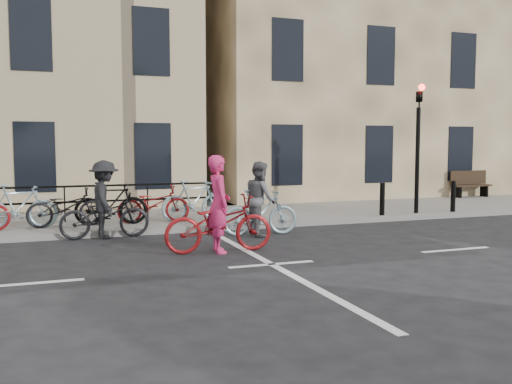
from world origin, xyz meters
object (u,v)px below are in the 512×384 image
object	(u,v)px
traffic_light	(418,132)
cyclist_pink	(219,219)
bench	(470,183)
cyclist_dark	(105,208)
cyclist_grey	(260,206)

from	to	relation	value
traffic_light	cyclist_pink	world-z (taller)	traffic_light
bench	cyclist_dark	size ratio (longest dim) A/B	0.79
bench	cyclist_pink	size ratio (longest dim) A/B	0.73
traffic_light	bench	bearing A→B (deg)	35.25
cyclist_dark	traffic_light	bearing A→B (deg)	-89.88
bench	cyclist_grey	size ratio (longest dim) A/B	0.88
traffic_light	cyclist_dark	bearing A→B (deg)	-177.10
cyclist_pink	cyclist_dark	distance (m)	3.15
bench	cyclist_pink	distance (m)	13.16
cyclist_pink	cyclist_dark	xyz separation A→B (m)	(-1.95, 2.47, 0.03)
cyclist_grey	traffic_light	bearing A→B (deg)	-71.62
cyclist_grey	cyclist_pink	bearing A→B (deg)	142.23
cyclist_dark	bench	bearing A→B (deg)	-76.93
cyclist_pink	cyclist_dark	bearing A→B (deg)	40.50
cyclist_grey	cyclist_dark	distance (m)	3.54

